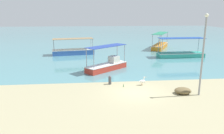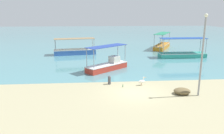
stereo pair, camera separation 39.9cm
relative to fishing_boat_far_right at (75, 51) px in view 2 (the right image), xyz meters
The scene contains 11 objects.
ground 18.86m from the fishing_boat_far_right, 70.26° to the right, with size 120.00×120.00×0.00m, color tan.
harbor_water 30.92m from the fishing_boat_far_right, 78.11° to the left, with size 110.00×90.00×0.00m, color teal.
fishing_boat_far_right is the anchor object (origin of this frame).
fishing_boat_outer 11.19m from the fishing_boat_far_right, 65.67° to the right, with size 5.08×4.62×2.81m.
fishing_boat_far_left 16.46m from the fishing_boat_far_right, 12.86° to the right, with size 6.88×2.11×2.85m.
fishing_boat_near_right 16.05m from the fishing_boat_far_right, 15.74° to the left, with size 4.81×6.79×2.85m.
pelican 17.57m from the fishing_boat_far_right, 65.18° to the right, with size 0.80×0.37×0.80m.
lamp_post 22.15m from the fishing_boat_far_right, 58.88° to the right, with size 0.28×0.28×6.38m.
mooring_bollard 16.03m from the fishing_boat_far_right, 73.86° to the right, with size 0.29×0.29×0.81m.
net_pile 21.00m from the fishing_boat_far_right, 61.01° to the right, with size 1.35×1.15×0.49m, color brown.
glass_bottle 17.23m from the fishing_boat_far_right, 71.05° to the right, with size 0.07×0.07×0.27m.
Camera 2 is at (-3.19, -16.83, 6.42)m, focal length 35.00 mm.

